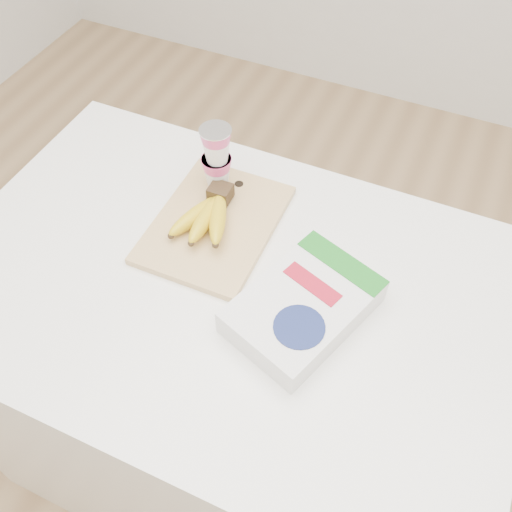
{
  "coord_description": "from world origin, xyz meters",
  "views": [
    {
      "loc": [
        0.33,
        -0.59,
        1.8
      ],
      "look_at": [
        0.04,
        0.05,
        0.92
      ],
      "focal_mm": 40.0,
      "sensor_mm": 36.0,
      "label": 1
    }
  ],
  "objects_px": {
    "table": "(233,381)",
    "yogurt_stack": "(217,157)",
    "bananas": "(208,215)",
    "cereal_box": "(303,307)",
    "cutting_board": "(215,224)"
  },
  "relations": [
    {
      "from": "yogurt_stack",
      "to": "cereal_box",
      "type": "distance_m",
      "value": 0.39
    },
    {
      "from": "table",
      "to": "bananas",
      "type": "height_order",
      "value": "bananas"
    },
    {
      "from": "table",
      "to": "cutting_board",
      "type": "distance_m",
      "value": 0.47
    },
    {
      "from": "yogurt_stack",
      "to": "cutting_board",
      "type": "bearing_deg",
      "value": -67.76
    },
    {
      "from": "table",
      "to": "yogurt_stack",
      "type": "height_order",
      "value": "yogurt_stack"
    },
    {
      "from": "yogurt_stack",
      "to": "table",
      "type": "bearing_deg",
      "value": -60.38
    },
    {
      "from": "cereal_box",
      "to": "cutting_board",
      "type": "bearing_deg",
      "value": 171.45
    },
    {
      "from": "bananas",
      "to": "cereal_box",
      "type": "bearing_deg",
      "value": -25.72
    },
    {
      "from": "cutting_board",
      "to": "cereal_box",
      "type": "relative_size",
      "value": 1.04
    },
    {
      "from": "table",
      "to": "cutting_board",
      "type": "xyz_separation_m",
      "value": [
        -0.09,
        0.12,
        0.45
      ]
    },
    {
      "from": "cutting_board",
      "to": "bananas",
      "type": "distance_m",
      "value": 0.03
    },
    {
      "from": "bananas",
      "to": "cereal_box",
      "type": "xyz_separation_m",
      "value": [
        0.27,
        -0.13,
        -0.01
      ]
    },
    {
      "from": "cutting_board",
      "to": "cereal_box",
      "type": "xyz_separation_m",
      "value": [
        0.26,
        -0.14,
        0.02
      ]
    },
    {
      "from": "cutting_board",
      "to": "yogurt_stack",
      "type": "distance_m",
      "value": 0.14
    },
    {
      "from": "bananas",
      "to": "yogurt_stack",
      "type": "xyz_separation_m",
      "value": [
        -0.03,
        0.11,
        0.06
      ]
    }
  ]
}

